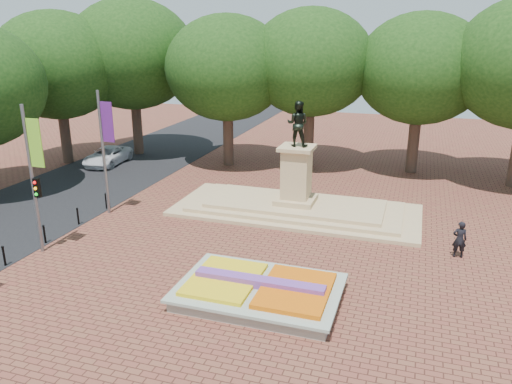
{
  "coord_description": "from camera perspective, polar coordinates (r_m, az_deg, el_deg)",
  "views": [
    {
      "loc": [
        6.29,
        -18.5,
        10.13
      ],
      "look_at": [
        -1.24,
        4.43,
        2.2
      ],
      "focal_mm": 35.0,
      "sensor_mm": 36.0,
      "label": 1
    }
  ],
  "objects": [
    {
      "name": "monument",
      "position": [
        28.76,
        4.57,
        -0.62
      ],
      "size": [
        14.0,
        6.0,
        6.4
      ],
      "color": "tan",
      "rests_on": "ground"
    },
    {
      "name": "flower_bed",
      "position": [
        19.87,
        0.44,
        -11.19
      ],
      "size": [
        6.3,
        4.3,
        0.91
      ],
      "color": "gray",
      "rests_on": "ground"
    },
    {
      "name": "banner_poles",
      "position": [
        24.54,
        -24.53,
        1.75
      ],
      "size": [
        0.88,
        11.17,
        7.0
      ],
      "color": "slate",
      "rests_on": "ground"
    },
    {
      "name": "asphalt_street",
      "position": [
        33.28,
        -22.81,
        -0.99
      ],
      "size": [
        9.0,
        90.0,
        0.02
      ],
      "primitive_type": "cube",
      "color": "black",
      "rests_on": "ground"
    },
    {
      "name": "pedestrian",
      "position": [
        24.89,
        22.23,
        -5.04
      ],
      "size": [
        0.7,
        0.5,
        1.77
      ],
      "primitive_type": "imported",
      "rotation": [
        0.0,
        0.0,
        3.27
      ],
      "color": "black",
      "rests_on": "ground"
    },
    {
      "name": "van",
      "position": [
        40.7,
        -16.6,
        3.98
      ],
      "size": [
        2.67,
        5.02,
        1.34
      ],
      "primitive_type": "imported",
      "rotation": [
        0.0,
        0.0,
        0.09
      ],
      "color": "silver",
      "rests_on": "ground"
    },
    {
      "name": "ground",
      "position": [
        22.01,
        -0.54,
        -9.21
      ],
      "size": [
        90.0,
        90.0,
        0.0
      ],
      "primitive_type": "plane",
      "color": "brown",
      "rests_on": "ground"
    },
    {
      "name": "tree_row_back",
      "position": [
        36.87,
        12.22,
        12.41
      ],
      "size": [
        44.8,
        8.8,
        10.43
      ],
      "color": "#3B2820",
      "rests_on": "ground"
    },
    {
      "name": "bollard_row",
      "position": [
        25.88,
        -24.88,
        -5.38
      ],
      "size": [
        0.12,
        13.12,
        0.98
      ],
      "color": "black",
      "rests_on": "ground"
    }
  ]
}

